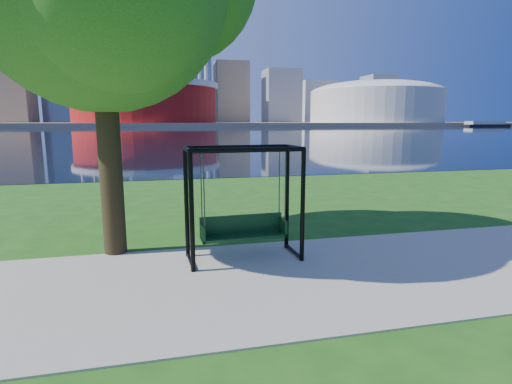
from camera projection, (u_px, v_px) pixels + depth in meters
name	position (u px, v px, depth m)	size (l,w,h in m)	color
ground	(249.00, 271.00, 7.26)	(900.00, 900.00, 0.00)	#1E5114
path	(255.00, 280.00, 6.77)	(120.00, 4.00, 0.03)	#9E937F
river	(168.00, 132.00, 105.07)	(900.00, 180.00, 0.02)	black
far_bank	(164.00, 124.00, 300.53)	(900.00, 228.00, 2.00)	#937F60
stadium	(146.00, 101.00, 227.91)	(83.00, 83.00, 32.00)	maroon
arena	(375.00, 101.00, 260.03)	(84.00, 84.00, 26.56)	beige
skyline	(156.00, 78.00, 306.35)	(392.00, 66.00, 96.50)	gray
swing	(243.00, 206.00, 7.68)	(2.21, 1.04, 2.22)	black
barge	(485.00, 124.00, 218.03)	(28.72, 9.46, 2.83)	black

